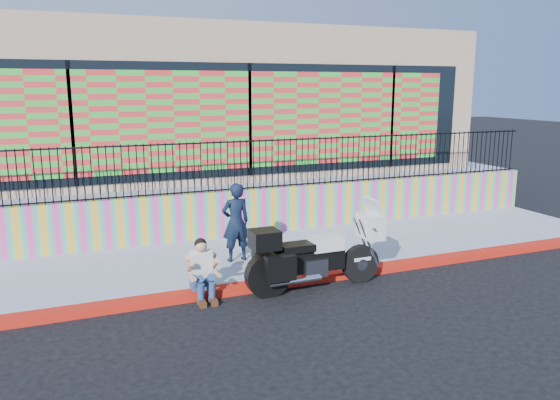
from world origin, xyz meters
TOP-DOWN VIEW (x-y plane):
  - ground at (0.00, 0.00)m, footprint 90.00×90.00m
  - red_curb at (0.00, 0.00)m, footprint 16.00×0.30m
  - sidewalk at (0.00, 1.65)m, footprint 16.00×3.00m
  - mural_wall at (0.00, 3.25)m, footprint 16.00×0.20m
  - metal_fence at (0.00, 3.25)m, footprint 15.80×0.04m
  - elevated_platform at (0.00, 8.35)m, footprint 16.00×10.00m
  - storefront_building at (0.00, 8.13)m, footprint 14.00×8.06m
  - police_motorcycle at (-0.33, -0.35)m, footprint 2.62×0.87m
  - police_officer at (-1.27, 1.36)m, footprint 0.62×0.42m
  - seated_man at (-2.34, -0.11)m, footprint 0.54×0.71m

SIDE VIEW (x-z plane):
  - ground at x=0.00m, z-range 0.00..0.00m
  - red_curb at x=0.00m, z-range 0.00..0.15m
  - sidewalk at x=0.00m, z-range 0.00..0.15m
  - seated_man at x=-2.34m, z-range -0.08..0.98m
  - elevated_platform at x=0.00m, z-range 0.00..1.25m
  - police_motorcycle at x=-0.33m, z-range -0.13..1.50m
  - mural_wall at x=0.00m, z-range 0.15..1.25m
  - police_officer at x=-1.27m, z-range 0.15..1.78m
  - metal_fence at x=0.00m, z-range 1.25..2.45m
  - storefront_building at x=0.00m, z-range 1.25..5.25m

